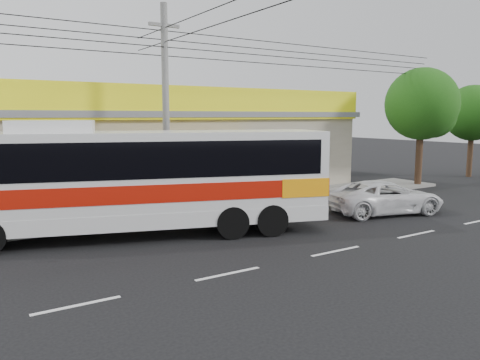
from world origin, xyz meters
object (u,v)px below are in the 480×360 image
object	(u,v)px
coach_bus	(145,175)
tree_far	(474,115)
white_car	(385,197)
utility_pole	(164,42)
tree_near	(424,107)
motorbike_red	(100,211)

from	to	relation	value
coach_bus	tree_far	distance (m)	25.75
white_car	utility_pole	world-z (taller)	utility_pole
tree_near	coach_bus	bearing A→B (deg)	-173.04
coach_bus	tree_near	bearing A→B (deg)	24.96
white_car	tree_near	size ratio (longest dim) A/B	0.73
coach_bus	tree_far	world-z (taller)	tree_far
utility_pole	tree_near	size ratio (longest dim) A/B	4.77
motorbike_red	white_car	world-z (taller)	white_car
tree_near	white_car	bearing A→B (deg)	-152.56
motorbike_red	white_car	xyz separation A→B (m)	(11.36, -4.04, 0.08)
utility_pole	coach_bus	bearing A→B (deg)	-127.77
coach_bus	tree_near	world-z (taller)	tree_near
coach_bus	tree_far	bearing A→B (deg)	25.25
motorbike_red	utility_pole	size ratio (longest dim) A/B	0.06
utility_pole	tree_far	xyz separation A→B (m)	(23.47, 0.67, -2.93)
coach_bus	motorbike_red	size ratio (longest dim) A/B	7.20
tree_near	tree_far	bearing A→B (deg)	8.04
coach_bus	utility_pole	world-z (taller)	utility_pole
motorbike_red	tree_far	size ratio (longest dim) A/B	0.29
motorbike_red	tree_near	bearing A→B (deg)	-92.35
coach_bus	tree_near	distance (m)	18.85
white_car	tree_near	distance (m)	10.13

